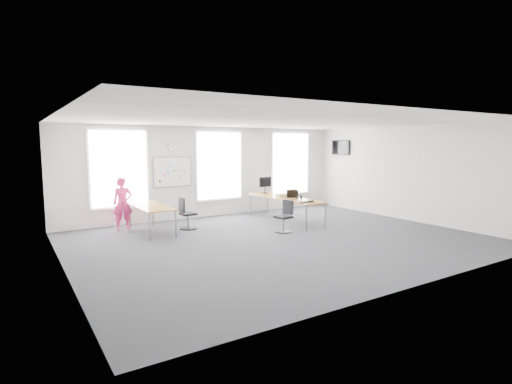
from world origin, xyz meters
TOP-DOWN VIEW (x-y plane):
  - floor at (0.00, 0.00)m, footprint 10.00×10.00m
  - ceiling at (0.00, 0.00)m, footprint 10.00×10.00m
  - wall_back at (0.00, 4.00)m, footprint 10.00×0.00m
  - wall_front at (0.00, -4.00)m, footprint 10.00×0.00m
  - wall_left at (-5.00, 0.00)m, footprint 0.00×10.00m
  - wall_right at (5.00, 0.00)m, footprint 0.00×10.00m
  - window_left at (-3.00, 3.97)m, footprint 1.60×0.06m
  - window_mid at (0.30, 3.97)m, footprint 1.60×0.06m
  - window_right at (3.30, 3.97)m, footprint 1.60×0.06m
  - desk_right at (1.57, 1.94)m, footprint 0.83×3.13m
  - desk_left at (-2.51, 2.59)m, footprint 0.81×2.02m
  - chair_right at (0.64, 0.68)m, footprint 0.47×0.47m
  - chair_left at (-1.54, 2.45)m, footprint 0.49×0.49m
  - person at (-3.08, 3.35)m, footprint 0.58×0.41m
  - whiteboard at (-1.35, 3.97)m, footprint 1.20×0.03m
  - wall_clock at (-1.35, 3.97)m, footprint 0.30×0.04m
  - tv at (4.95, 3.00)m, footprint 0.06×0.90m
  - keyboard at (1.43, 0.70)m, footprint 0.48×0.21m
  - mouse at (1.73, 0.81)m, footprint 0.11×0.14m
  - lens_cap at (1.68, 1.11)m, footprint 0.06×0.06m
  - headphones at (1.69, 1.36)m, footprint 0.19×0.10m
  - laptop_sleeve at (1.67, 1.69)m, footprint 0.34×0.26m
  - paper_stack at (1.48, 2.01)m, footprint 0.31×0.25m
  - monitor at (1.57, 3.07)m, footprint 0.51×0.21m

SIDE VIEW (x-z plane):
  - floor at x=0.00m, z-range 0.00..0.00m
  - chair_right at x=0.64m, z-range -0.05..0.83m
  - chair_left at x=-1.54m, z-range -0.06..0.86m
  - desk_left at x=-2.51m, z-range 0.31..1.04m
  - desk_right at x=1.57m, z-range 0.33..1.09m
  - person at x=-3.08m, z-range 0.00..1.50m
  - lens_cap at x=1.68m, z-range 0.76..0.77m
  - keyboard at x=1.43m, z-range 0.76..0.78m
  - mouse at x=1.73m, z-range 0.76..0.81m
  - paper_stack at x=1.48m, z-range 0.76..0.86m
  - headphones at x=1.69m, z-range 0.76..0.87m
  - laptop_sleeve at x=1.67m, z-range 0.76..1.02m
  - monitor at x=1.57m, z-range 0.82..1.38m
  - wall_back at x=0.00m, z-range -3.50..6.50m
  - wall_front at x=0.00m, z-range -3.50..6.50m
  - wall_left at x=-5.00m, z-range -3.50..6.50m
  - wall_right at x=5.00m, z-range -3.50..6.50m
  - whiteboard at x=-1.35m, z-range 1.10..2.00m
  - window_left at x=-3.00m, z-range 0.60..2.80m
  - window_mid at x=0.30m, z-range 0.60..2.80m
  - window_right at x=3.30m, z-range 0.60..2.80m
  - tv at x=4.95m, z-range 2.02..2.57m
  - wall_clock at x=-1.35m, z-range 2.20..2.50m
  - ceiling at x=0.00m, z-range 3.00..3.00m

